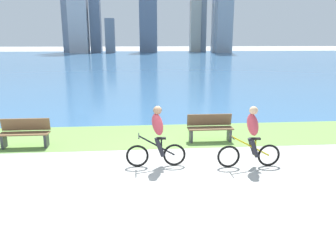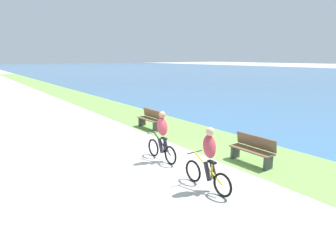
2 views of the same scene
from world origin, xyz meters
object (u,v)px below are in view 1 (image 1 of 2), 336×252
object	(u,v)px
bench_near_path	(210,128)
bench_far_along_path	(25,133)
cyclist_trailing	(251,137)
cyclist_lead	(157,137)

from	to	relation	value
bench_near_path	bench_far_along_path	world-z (taller)	same
cyclist_trailing	bench_far_along_path	xyz separation A→B (m)	(-6.52, 2.34, -0.38)
cyclist_lead	bench_near_path	bearing A→B (deg)	49.21
cyclist_lead	bench_near_path	xyz separation A→B (m)	(1.89, 2.19, -0.38)
cyclist_lead	bench_near_path	size ratio (longest dim) A/B	1.10
cyclist_lead	bench_far_along_path	size ratio (longest dim) A/B	1.10
cyclist_trailing	bench_far_along_path	bearing A→B (deg)	160.26
cyclist_lead	bench_near_path	distance (m)	2.92
bench_far_along_path	bench_near_path	bearing A→B (deg)	1.15
bench_near_path	bench_far_along_path	size ratio (longest dim) A/B	1.00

